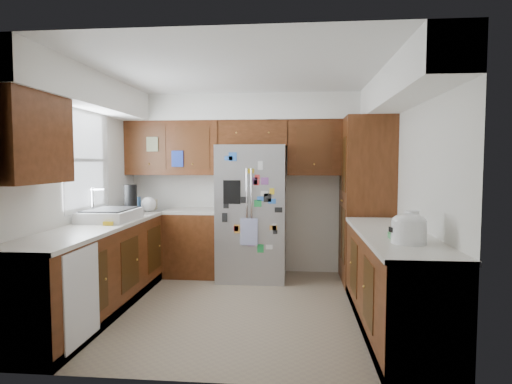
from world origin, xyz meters
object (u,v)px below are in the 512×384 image
fridge (252,212)px  paper_towel (412,226)px  rice_cooker (409,228)px  pantry (366,201)px

fridge → paper_towel: (1.55, -2.09, 0.15)m
rice_cooker → paper_towel: 0.10m
pantry → paper_towel: pantry is taller
fridge → rice_cooker: size_ratio=6.27×
fridge → pantry: bearing=-2.1°
pantry → rice_cooker: pantry is taller
paper_towel → rice_cooker: bearing=-117.2°
pantry → paper_towel: size_ratio=8.32×
pantry → paper_towel: 2.04m
pantry → rice_cooker: size_ratio=7.49×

